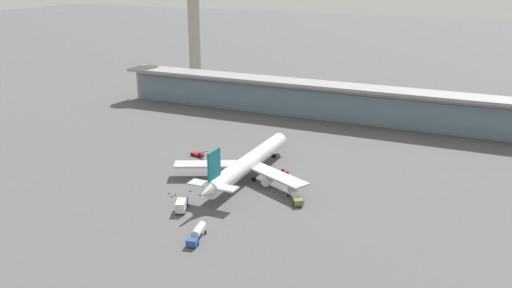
# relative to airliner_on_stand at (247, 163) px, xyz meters

# --- Properties ---
(ground_plane) EXTENTS (1200.00, 1200.00, 0.00)m
(ground_plane) POSITION_rel_airliner_on_stand_xyz_m (-2.62, -7.11, -4.78)
(ground_plane) COLOR #515154
(airliner_on_stand) EXTENTS (43.89, 56.90, 15.19)m
(airliner_on_stand) POSITION_rel_airliner_on_stand_xyz_m (0.00, 0.00, 0.00)
(airliner_on_stand) COLOR white
(airliner_on_stand) RESTS_ON ground
(service_truck_near_nose_blue) EXTENTS (4.92, 7.62, 3.10)m
(service_truck_near_nose_blue) POSITION_rel_airliner_on_stand_xyz_m (-5.94, -27.84, -3.09)
(service_truck_near_nose_blue) COLOR #234C9E
(service_truck_near_nose_blue) RESTS_ON ground
(service_truck_under_wing_blue) EXTENTS (4.07, 8.88, 2.95)m
(service_truck_under_wing_blue) POSITION_rel_airliner_on_stand_xyz_m (5.80, -39.78, -3.08)
(service_truck_under_wing_blue) COLOR #234C9E
(service_truck_under_wing_blue) RESTS_ON ground
(service_truck_mid_apron_red) EXTENTS (6.94, 2.75, 2.70)m
(service_truck_mid_apron_red) POSITION_rel_airliner_on_stand_xyz_m (-23.80, 11.04, -3.98)
(service_truck_mid_apron_red) COLOR #B21E1E
(service_truck_mid_apron_red) RESTS_ON ground
(service_truck_by_tail_olive) EXTENTS (6.89, 8.27, 2.95)m
(service_truck_by_tail_olive) POSITION_rel_airliner_on_stand_xyz_m (18.82, -9.52, -3.08)
(service_truck_by_tail_olive) COLOR olive
(service_truck_by_tail_olive) RESTS_ON ground
(service_truck_on_taxiway_red) EXTENTS (3.13, 3.29, 2.05)m
(service_truck_on_taxiway_red) POSITION_rel_airliner_on_stand_xyz_m (9.04, 6.72, -3.91)
(service_truck_on_taxiway_red) COLOR #B21E1E
(service_truck_on_taxiway_red) RESTS_ON ground
(terminal_building) EXTENTS (183.60, 12.80, 15.20)m
(terminal_building) POSITION_rel_airliner_on_stand_xyz_m (-2.62, 74.88, 3.08)
(terminal_building) COLOR #9E998E
(terminal_building) RESTS_ON ground
(control_tower) EXTENTS (12.00, 12.00, 74.44)m
(control_tower) POSITION_rel_airliner_on_stand_xyz_m (-84.78, 113.30, 35.76)
(control_tower) COLOR #9E998E
(control_tower) RESTS_ON ground
(safety_cone_alpha) EXTENTS (0.62, 0.62, 0.70)m
(safety_cone_alpha) POSITION_rel_airliner_on_stand_xyz_m (-15.11, -19.80, -4.47)
(safety_cone_alpha) COLOR orange
(safety_cone_alpha) RESTS_ON ground
(safety_cone_bravo) EXTENTS (0.62, 0.62, 0.70)m
(safety_cone_bravo) POSITION_rel_airliner_on_stand_xyz_m (-13.25, -21.36, -4.47)
(safety_cone_bravo) COLOR orange
(safety_cone_bravo) RESTS_ON ground
(safety_cone_charlie) EXTENTS (0.62, 0.62, 0.70)m
(safety_cone_charlie) POSITION_rel_airliner_on_stand_xyz_m (-10.54, -15.94, -4.47)
(safety_cone_charlie) COLOR orange
(safety_cone_charlie) RESTS_ON ground
(safety_cone_delta) EXTENTS (0.62, 0.62, 0.70)m
(safety_cone_delta) POSITION_rel_airliner_on_stand_xyz_m (-6.56, -17.16, -4.47)
(safety_cone_delta) COLOR orange
(safety_cone_delta) RESTS_ON ground
(safety_cone_echo) EXTENTS (0.62, 0.62, 0.70)m
(safety_cone_echo) POSITION_rel_airliner_on_stand_xyz_m (-13.01, -19.89, -4.47)
(safety_cone_echo) COLOR orange
(safety_cone_echo) RESTS_ON ground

